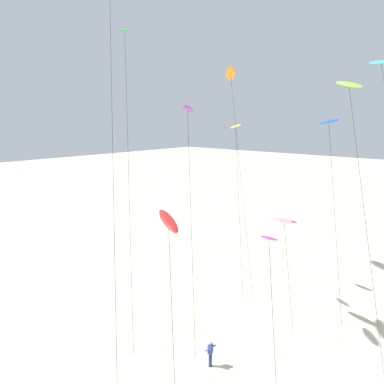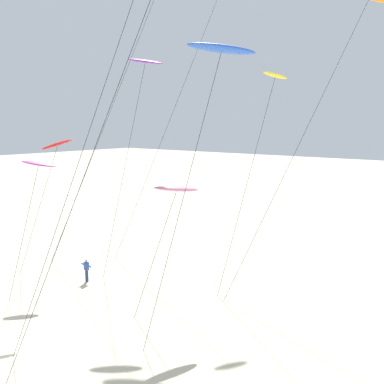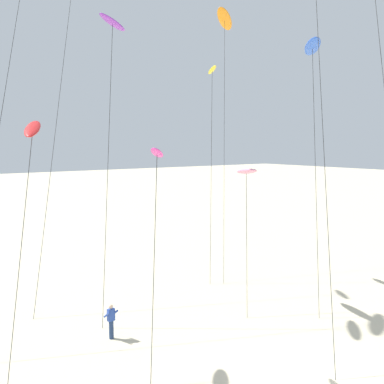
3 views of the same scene
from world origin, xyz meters
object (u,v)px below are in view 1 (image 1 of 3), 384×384
kite_red (168,222)px  kite_purple (188,111)px  kite_flyer_middle (210,353)px  kite_blue (329,123)px  kite_green (125,40)px  kite_pink (284,221)px  kite_yellow (236,131)px  kite_lime (350,88)px  kite_cyan (382,69)px  kite_orange (231,75)px  kite_magenta (269,241)px

kite_red → kite_purple: bearing=33.3°
kite_flyer_middle → kite_blue: bearing=-5.8°
kite_green → kite_purple: kite_green is taller
kite_pink → kite_flyer_middle: 10.87m
kite_yellow → kite_lime: (-1.85, -10.27, 3.06)m
kite_yellow → kite_blue: 7.81m
kite_lime → kite_cyan: bearing=-16.1°
kite_cyan → kite_orange: bearing=78.6°
kite_cyan → kite_yellow: 12.13m
kite_purple → kite_orange: bearing=25.5°
kite_blue → kite_magenta: (-12.09, -2.35, -6.00)m
kite_magenta → kite_flyer_middle: 8.59m
kite_cyan → kite_yellow: size_ratio=1.31×
kite_yellow → kite_magenta: (-10.83, -10.01, -5.18)m
kite_magenta → kite_flyer_middle: kite_magenta is taller
kite_yellow → kite_flyer_middle: kite_yellow is taller
kite_magenta → kite_lime: 12.20m
kite_magenta → kite_green: bearing=78.9°
kite_pink → kite_magenta: bearing=-156.2°
kite_orange → kite_cyan: bearing=-101.4°
kite_green → kite_flyer_middle: size_ratio=13.11×
kite_flyer_middle → kite_cyan: bearing=-20.9°
kite_blue → kite_yellow: bearing=99.4°
kite_cyan → kite_orange: kite_orange is taller
kite_blue → kite_red: 16.54m
kite_yellow → kite_orange: (4.39, 3.86, 5.24)m
kite_yellow → kite_blue: (1.26, -7.66, 0.81)m
kite_orange → kite_flyer_middle: size_ratio=12.00×
kite_yellow → kite_blue: size_ratio=0.96×
kite_yellow → kite_purple: bearing=-164.5°
kite_cyan → kite_blue: (-0.09, 3.53, -3.65)m
kite_yellow → kite_purple: 9.33m
kite_yellow → kite_magenta: bearing=-137.2°
kite_blue → kite_cyan: bearing=-88.5°
kite_red → kite_magenta: bearing=-47.1°
kite_pink → kite_orange: bearing=55.6°
kite_red → kite_flyer_middle: 9.42m
kite_purple → kite_red: kite_purple is taller
kite_blue → kite_pink: bearing=161.8°
kite_cyan → kite_purple: bearing=139.4°
kite_green → kite_yellow: bearing=-31.1°
kite_cyan → kite_flyer_middle: 22.01m
kite_yellow → kite_blue: bearing=-80.6°
kite_cyan → kite_orange: 15.37m
kite_flyer_middle → kite_purple: bearing=59.3°
kite_yellow → kite_pink: bearing=-112.3°
kite_cyan → kite_orange: size_ratio=0.95×
kite_flyer_middle → kite_pink: bearing=0.1°
kite_red → kite_orange: bearing=27.9°
kite_lime → kite_flyer_middle: 18.96m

